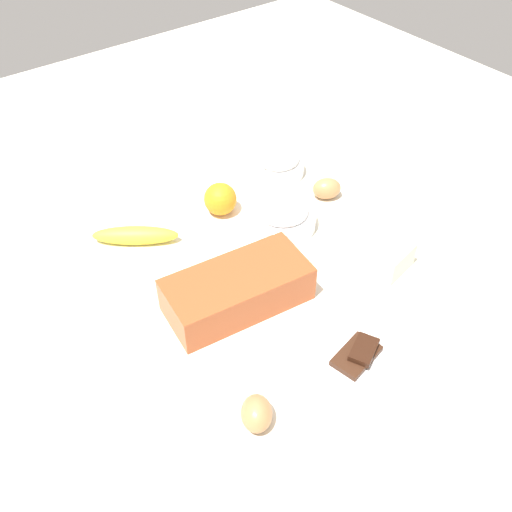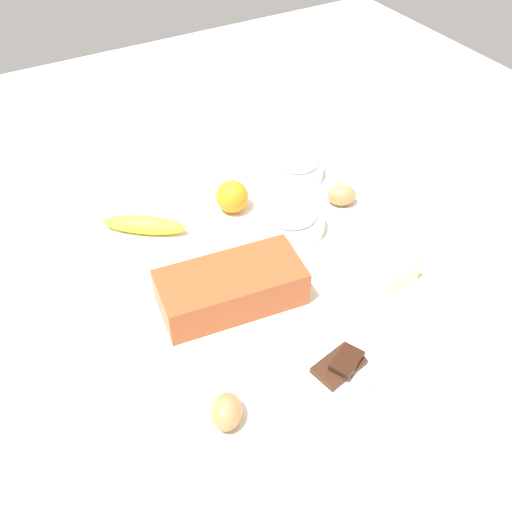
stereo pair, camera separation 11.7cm
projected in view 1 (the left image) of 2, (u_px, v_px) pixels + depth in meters
name	position (u px, v px, depth m)	size (l,w,h in m)	color
ground_plane	(256.00, 273.00, 1.21)	(2.40, 2.40, 0.02)	silver
loaf_pan	(237.00, 289.00, 1.10)	(0.29, 0.16, 0.08)	#9E4723
flour_bowl	(278.00, 163.00, 1.44)	(0.13, 0.13, 0.06)	white
sugar_bowl	(282.00, 215.00, 1.28)	(0.15, 0.15, 0.07)	white
banana	(135.00, 235.00, 1.25)	(0.19, 0.04, 0.04)	yellow
orange_fruit	(220.00, 199.00, 1.32)	(0.08, 0.08, 0.08)	orange
butter_block	(391.00, 258.00, 1.18)	(0.09, 0.06, 0.06)	#F4EDB2
egg_near_butter	(327.00, 188.00, 1.37)	(0.05, 0.05, 0.07)	#B57A4A
egg_beside_bowl	(257.00, 413.00, 0.92)	(0.05, 0.05, 0.07)	#AF7647
chocolate_plate	(358.00, 356.00, 1.02)	(0.13, 0.13, 0.03)	white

